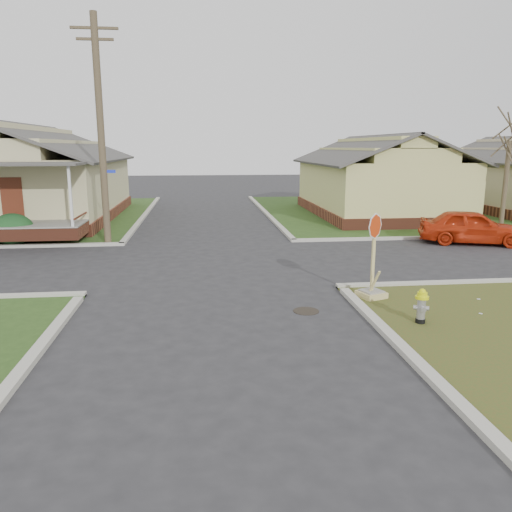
{
  "coord_description": "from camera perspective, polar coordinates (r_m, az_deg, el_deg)",
  "views": [
    {
      "loc": [
        -0.34,
        -12.04,
        3.99
      ],
      "look_at": [
        1.12,
        1.0,
        1.1
      ],
      "focal_mm": 35.0,
      "sensor_mm": 36.0,
      "label": 1
    }
  ],
  "objects": [
    {
      "name": "stop_sign",
      "position": [
        13.59,
        13.13,
        -2.63
      ],
      "size": [
        0.64,
        0.63,
        2.27
      ],
      "rotation": [
        0.0,
        0.0,
        0.36
      ],
      "color": "tan",
      "rests_on": "ground"
    },
    {
      "name": "utility_pole",
      "position": [
        21.31,
        -17.32,
        13.68
      ],
      "size": [
        1.8,
        0.28,
        9.0
      ],
      "color": "#433826",
      "rests_on": "ground"
    },
    {
      "name": "manhole",
      "position": [
        12.47,
        5.75,
        -6.27
      ],
      "size": [
        0.64,
        0.64,
        0.01
      ],
      "primitive_type": "cylinder",
      "color": "black",
      "rests_on": "ground"
    },
    {
      "name": "curbs",
      "position": [
        17.51,
        -5.1,
        -0.81
      ],
      "size": [
        80.0,
        40.0,
        0.12
      ],
      "primitive_type": null,
      "color": "#AFAC9E",
      "rests_on": "ground"
    },
    {
      "name": "corner_house",
      "position": [
        30.36,
        -25.19,
        8.02
      ],
      "size": [
        10.1,
        15.5,
        5.3
      ],
      "color": "brown",
      "rests_on": "ground"
    },
    {
      "name": "side_house_yellow",
      "position": [
        30.41,
        13.66,
        8.67
      ],
      "size": [
        7.6,
        11.6,
        4.7
      ],
      "color": "brown",
      "rests_on": "ground"
    },
    {
      "name": "fire_hydrant",
      "position": [
        11.96,
        18.39,
        -5.24
      ],
      "size": [
        0.3,
        0.3,
        0.81
      ],
      "rotation": [
        0.0,
        0.0,
        -0.41
      ],
      "color": "black",
      "rests_on": "ground"
    },
    {
      "name": "tree_mid_right",
      "position": [
        26.53,
        26.58,
        7.14
      ],
      "size": [
        0.22,
        0.22,
        4.2
      ],
      "primitive_type": "cylinder",
      "color": "#433826",
      "rests_on": "verge_far_right"
    },
    {
      "name": "hedge_right",
      "position": [
        22.84,
        -26.06,
        2.75
      ],
      "size": [
        1.57,
        1.29,
        1.2
      ],
      "primitive_type": "ellipsoid",
      "color": "#163E1F",
      "rests_on": "verge_far_left"
    },
    {
      "name": "ground",
      "position": [
        12.69,
        -4.54,
        -5.95
      ],
      "size": [
        120.0,
        120.0,
        0.0
      ],
      "primitive_type": "plane",
      "color": "#262628",
      "rests_on": "ground"
    },
    {
      "name": "red_sedan",
      "position": [
        22.69,
        23.44,
        3.09
      ],
      "size": [
        4.51,
        2.95,
        1.43
      ],
      "primitive_type": "imported",
      "rotation": [
        0.0,
        0.0,
        1.24
      ],
      "color": "red",
      "rests_on": "ground"
    }
  ]
}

